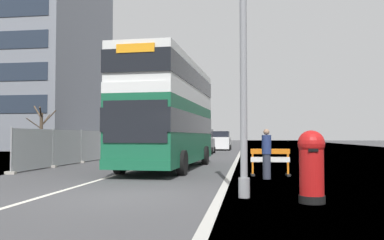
{
  "coord_description": "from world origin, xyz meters",
  "views": [
    {
      "loc": [
        3.15,
        -9.82,
        1.55
      ],
      "look_at": [
        0.93,
        5.82,
        2.2
      ],
      "focal_mm": 36.81,
      "sensor_mm": 36.0,
      "label": 1
    }
  ],
  "objects_px": {
    "lamppost_foreground": "(243,45)",
    "red_pillar_postbox": "(311,163)",
    "roadworks_barrier": "(270,159)",
    "car_oncoming_near": "(203,142)",
    "double_decker_bus": "(170,113)",
    "car_receding_far": "(192,140)",
    "car_receding_mid": "(222,141)",
    "car_far_side": "(200,140)",
    "pedestrian_at_kerb": "(267,154)"
  },
  "relations": [
    {
      "from": "car_receding_mid",
      "to": "roadworks_barrier",
      "type": "bearing_deg",
      "value": -82.4
    },
    {
      "from": "lamppost_foreground",
      "to": "car_far_side",
      "type": "relative_size",
      "value": 1.96
    },
    {
      "from": "lamppost_foreground",
      "to": "car_far_side",
      "type": "bearing_deg",
      "value": 98.19
    },
    {
      "from": "double_decker_bus",
      "to": "car_receding_far",
      "type": "xyz_separation_m",
      "value": [
        -3.53,
        32.41,
        -1.63
      ]
    },
    {
      "from": "double_decker_bus",
      "to": "car_oncoming_near",
      "type": "distance_m",
      "value": 16.13
    },
    {
      "from": "roadworks_barrier",
      "to": "pedestrian_at_kerb",
      "type": "xyz_separation_m",
      "value": [
        -0.19,
        -1.2,
        0.27
      ]
    },
    {
      "from": "lamppost_foreground",
      "to": "roadworks_barrier",
      "type": "bearing_deg",
      "value": 80.32
    },
    {
      "from": "car_oncoming_near",
      "to": "car_receding_far",
      "type": "relative_size",
      "value": 1.06
    },
    {
      "from": "lamppost_foreground",
      "to": "car_receding_far",
      "type": "height_order",
      "value": "lamppost_foreground"
    },
    {
      "from": "red_pillar_postbox",
      "to": "car_oncoming_near",
      "type": "bearing_deg",
      "value": 102.05
    },
    {
      "from": "car_receding_far",
      "to": "car_far_side",
      "type": "distance_m",
      "value": 7.1
    },
    {
      "from": "red_pillar_postbox",
      "to": "car_receding_far",
      "type": "distance_m",
      "value": 42.42
    },
    {
      "from": "lamppost_foreground",
      "to": "roadworks_barrier",
      "type": "height_order",
      "value": "lamppost_foreground"
    },
    {
      "from": "double_decker_bus",
      "to": "red_pillar_postbox",
      "type": "height_order",
      "value": "double_decker_bus"
    },
    {
      "from": "red_pillar_postbox",
      "to": "car_receding_far",
      "type": "relative_size",
      "value": 0.43
    },
    {
      "from": "red_pillar_postbox",
      "to": "car_far_side",
      "type": "relative_size",
      "value": 0.4
    },
    {
      "from": "double_decker_bus",
      "to": "red_pillar_postbox",
      "type": "relative_size",
      "value": 6.2
    },
    {
      "from": "red_pillar_postbox",
      "to": "car_receding_mid",
      "type": "height_order",
      "value": "car_receding_mid"
    },
    {
      "from": "roadworks_barrier",
      "to": "red_pillar_postbox",
      "type": "bearing_deg",
      "value": -84.46
    },
    {
      "from": "double_decker_bus",
      "to": "car_far_side",
      "type": "xyz_separation_m",
      "value": [
        -3.3,
        39.51,
        -1.67
      ]
    },
    {
      "from": "red_pillar_postbox",
      "to": "roadworks_barrier",
      "type": "bearing_deg",
      "value": 95.54
    },
    {
      "from": "car_oncoming_near",
      "to": "car_far_side",
      "type": "distance_m",
      "value": 23.67
    },
    {
      "from": "roadworks_barrier",
      "to": "car_receding_mid",
      "type": "xyz_separation_m",
      "value": [
        -3.76,
        28.21,
        0.35
      ]
    },
    {
      "from": "red_pillar_postbox",
      "to": "car_oncoming_near",
      "type": "height_order",
      "value": "car_oncoming_near"
    },
    {
      "from": "car_oncoming_near",
      "to": "car_receding_mid",
      "type": "height_order",
      "value": "car_oncoming_near"
    },
    {
      "from": "red_pillar_postbox",
      "to": "car_receding_mid",
      "type": "relative_size",
      "value": 0.4
    },
    {
      "from": "car_receding_mid",
      "to": "pedestrian_at_kerb",
      "type": "relative_size",
      "value": 2.32
    },
    {
      "from": "car_oncoming_near",
      "to": "car_receding_mid",
      "type": "distance_m",
      "value": 9.34
    },
    {
      "from": "double_decker_bus",
      "to": "car_receding_mid",
      "type": "xyz_separation_m",
      "value": [
        0.82,
        25.32,
        -1.68
      ]
    },
    {
      "from": "lamppost_foreground",
      "to": "pedestrian_at_kerb",
      "type": "relative_size",
      "value": 4.54
    },
    {
      "from": "car_receding_mid",
      "to": "pedestrian_at_kerb",
      "type": "height_order",
      "value": "car_receding_mid"
    },
    {
      "from": "car_oncoming_near",
      "to": "double_decker_bus",
      "type": "bearing_deg",
      "value": -89.35
    },
    {
      "from": "red_pillar_postbox",
      "to": "car_oncoming_near",
      "type": "relative_size",
      "value": 0.41
    },
    {
      "from": "red_pillar_postbox",
      "to": "car_far_side",
      "type": "xyz_separation_m",
      "value": [
        -8.48,
        48.61,
        0.08
      ]
    },
    {
      "from": "car_receding_mid",
      "to": "red_pillar_postbox",
      "type": "bearing_deg",
      "value": -82.77
    },
    {
      "from": "pedestrian_at_kerb",
      "to": "car_oncoming_near",
      "type": "bearing_deg",
      "value": 102.8
    },
    {
      "from": "car_receding_mid",
      "to": "pedestrian_at_kerb",
      "type": "bearing_deg",
      "value": -83.08
    },
    {
      "from": "double_decker_bus",
      "to": "lamppost_foreground",
      "type": "xyz_separation_m",
      "value": [
        3.62,
        -8.53,
        1.2
      ]
    },
    {
      "from": "roadworks_barrier",
      "to": "car_far_side",
      "type": "height_order",
      "value": "car_far_side"
    },
    {
      "from": "lamppost_foreground",
      "to": "car_oncoming_near",
      "type": "xyz_separation_m",
      "value": [
        -3.8,
        24.57,
        -2.87
      ]
    },
    {
      "from": "car_receding_mid",
      "to": "car_far_side",
      "type": "relative_size",
      "value": 1.01
    },
    {
      "from": "lamppost_foreground",
      "to": "red_pillar_postbox",
      "type": "distance_m",
      "value": 3.39
    },
    {
      "from": "roadworks_barrier",
      "to": "car_receding_far",
      "type": "bearing_deg",
      "value": 102.94
    },
    {
      "from": "lamppost_foreground",
      "to": "red_pillar_postbox",
      "type": "relative_size",
      "value": 4.87
    },
    {
      "from": "car_oncoming_near",
      "to": "pedestrian_at_kerb",
      "type": "distance_m",
      "value": 20.64
    },
    {
      "from": "car_receding_far",
      "to": "pedestrian_at_kerb",
      "type": "height_order",
      "value": "car_receding_far"
    },
    {
      "from": "double_decker_bus",
      "to": "car_far_side",
      "type": "height_order",
      "value": "double_decker_bus"
    },
    {
      "from": "red_pillar_postbox",
      "to": "car_receding_far",
      "type": "xyz_separation_m",
      "value": [
        -8.71,
        41.51,
        0.12
      ]
    },
    {
      "from": "roadworks_barrier",
      "to": "car_oncoming_near",
      "type": "relative_size",
      "value": 0.37
    },
    {
      "from": "car_oncoming_near",
      "to": "car_receding_mid",
      "type": "relative_size",
      "value": 0.99
    }
  ]
}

